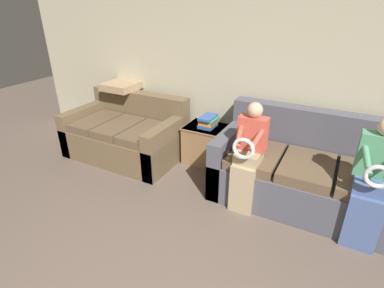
{
  "coord_description": "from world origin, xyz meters",
  "views": [
    {
      "loc": [
        0.78,
        -0.65,
        2.06
      ],
      "look_at": [
        -0.49,
        1.76,
        0.73
      ],
      "focal_mm": 28.0,
      "sensor_mm": 36.0,
      "label": 1
    }
  ],
  "objects_px": {
    "child_left_seated": "(248,154)",
    "book_stack": "(208,121)",
    "side_shelf": "(208,144)",
    "child_right_seated": "(373,181)",
    "couch_main": "(307,174)",
    "couch_side": "(127,135)",
    "throw_pillow": "(122,86)"
  },
  "relations": [
    {
      "from": "child_left_seated",
      "to": "book_stack",
      "type": "distance_m",
      "value": 1.02
    },
    {
      "from": "side_shelf",
      "to": "book_stack",
      "type": "height_order",
      "value": "book_stack"
    },
    {
      "from": "child_left_seated",
      "to": "side_shelf",
      "type": "xyz_separation_m",
      "value": [
        -0.76,
        0.69,
        -0.36
      ]
    },
    {
      "from": "child_left_seated",
      "to": "book_stack",
      "type": "xyz_separation_m",
      "value": [
        -0.77,
        0.68,
        -0.02
      ]
    },
    {
      "from": "child_right_seated",
      "to": "book_stack",
      "type": "height_order",
      "value": "child_right_seated"
    },
    {
      "from": "couch_main",
      "to": "child_right_seated",
      "type": "bearing_deg",
      "value": -36.58
    },
    {
      "from": "couch_main",
      "to": "child_left_seated",
      "type": "bearing_deg",
      "value": -143.19
    },
    {
      "from": "child_left_seated",
      "to": "child_right_seated",
      "type": "height_order",
      "value": "child_right_seated"
    },
    {
      "from": "couch_main",
      "to": "book_stack",
      "type": "distance_m",
      "value": 1.38
    },
    {
      "from": "couch_side",
      "to": "throw_pillow",
      "type": "xyz_separation_m",
      "value": [
        -0.31,
        0.35,
        0.59
      ]
    },
    {
      "from": "child_left_seated",
      "to": "book_stack",
      "type": "bearing_deg",
      "value": 138.48
    },
    {
      "from": "couch_side",
      "to": "side_shelf",
      "type": "relative_size",
      "value": 2.56
    },
    {
      "from": "book_stack",
      "to": "throw_pillow",
      "type": "bearing_deg",
      "value": 178.21
    },
    {
      "from": "child_left_seated",
      "to": "couch_side",
      "type": "bearing_deg",
      "value": 168.77
    },
    {
      "from": "couch_main",
      "to": "child_right_seated",
      "type": "distance_m",
      "value": 0.76
    },
    {
      "from": "child_right_seated",
      "to": "child_left_seated",
      "type": "bearing_deg",
      "value": -179.82
    },
    {
      "from": "couch_side",
      "to": "throw_pillow",
      "type": "distance_m",
      "value": 0.75
    },
    {
      "from": "throw_pillow",
      "to": "book_stack",
      "type": "bearing_deg",
      "value": -1.79
    },
    {
      "from": "couch_side",
      "to": "book_stack",
      "type": "xyz_separation_m",
      "value": [
        1.13,
        0.3,
        0.31
      ]
    },
    {
      "from": "couch_side",
      "to": "book_stack",
      "type": "bearing_deg",
      "value": 14.89
    },
    {
      "from": "child_left_seated",
      "to": "book_stack",
      "type": "relative_size",
      "value": 4.03
    },
    {
      "from": "child_left_seated",
      "to": "book_stack",
      "type": "height_order",
      "value": "child_left_seated"
    },
    {
      "from": "couch_side",
      "to": "child_left_seated",
      "type": "distance_m",
      "value": 1.97
    },
    {
      "from": "couch_main",
      "to": "child_left_seated",
      "type": "height_order",
      "value": "child_left_seated"
    },
    {
      "from": "couch_main",
      "to": "child_left_seated",
      "type": "xyz_separation_m",
      "value": [
        -0.56,
        -0.42,
        0.3
      ]
    },
    {
      "from": "child_right_seated",
      "to": "side_shelf",
      "type": "relative_size",
      "value": 1.93
    },
    {
      "from": "side_shelf",
      "to": "throw_pillow",
      "type": "bearing_deg",
      "value": 178.54
    },
    {
      "from": "side_shelf",
      "to": "child_right_seated",
      "type": "bearing_deg",
      "value": -20.0
    },
    {
      "from": "book_stack",
      "to": "couch_side",
      "type": "bearing_deg",
      "value": -165.11
    },
    {
      "from": "couch_side",
      "to": "throw_pillow",
      "type": "bearing_deg",
      "value": 132.11
    },
    {
      "from": "couch_main",
      "to": "child_right_seated",
      "type": "height_order",
      "value": "child_right_seated"
    },
    {
      "from": "couch_main",
      "to": "throw_pillow",
      "type": "distance_m",
      "value": 2.84
    }
  ]
}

